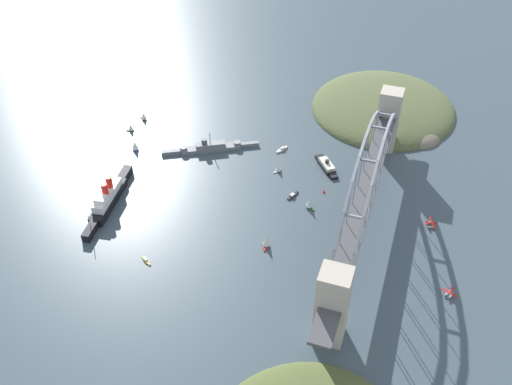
# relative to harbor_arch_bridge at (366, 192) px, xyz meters

# --- Properties ---
(ground_plane) EXTENTS (1400.00, 1400.00, 0.00)m
(ground_plane) POSITION_rel_harbor_arch_bridge_xyz_m (-0.00, -0.00, -29.84)
(ground_plane) COLOR #3D4C56
(harbor_arch_bridge) EXTENTS (267.65, 17.46, 72.93)m
(harbor_arch_bridge) POSITION_rel_harbor_arch_bridge_xyz_m (0.00, 0.00, 0.00)
(harbor_arch_bridge) COLOR #BCB29E
(harbor_arch_bridge) RESTS_ON ground
(headland_east_shore) EXTENTS (143.41, 132.14, 26.10)m
(headland_east_shore) POSITION_rel_harbor_arch_bridge_xyz_m (162.74, 8.30, -29.84)
(headland_east_shore) COLOR #515B38
(headland_east_shore) RESTS_ON ground
(ocean_liner) EXTENTS (82.97, 17.57, 20.40)m
(ocean_liner) POSITION_rel_harbor_arch_bridge_xyz_m (-38.86, 182.00, -24.18)
(ocean_liner) COLOR black
(ocean_liner) RESTS_ON ground
(naval_cruiser) EXTENTS (43.30, 74.00, 16.87)m
(naval_cruiser) POSITION_rel_harbor_arch_bridge_xyz_m (49.97, 137.58, -26.99)
(naval_cruiser) COLOR slate
(naval_cruiser) RESTS_ON ground
(harbor_ferry_steamer) EXTENTS (29.66, 24.83, 7.48)m
(harbor_ferry_steamer) POSITION_rel_harbor_arch_bridge_xyz_m (57.53, 38.87, -27.59)
(harbor_ferry_steamer) COLOR black
(harbor_ferry_steamer) RESTS_ON ground
(seaplane_taxiing_near_bridge) EXTENTS (8.22, 10.00, 4.79)m
(seaplane_taxiing_near_bridge) POSITION_rel_harbor_arch_bridge_xyz_m (-47.44, -64.75, -27.80)
(seaplane_taxiing_near_bridge) COLOR #B7B7B2
(seaplane_taxiing_near_bridge) RESTS_ON ground
(seaplane_second_in_formation) EXTENTS (11.80, 8.33, 4.94)m
(seaplane_second_in_formation) POSITION_rel_harbor_arch_bridge_xyz_m (14.03, -47.75, -27.71)
(seaplane_second_in_formation) COLOR #B7B7B2
(seaplane_second_in_formation) RESTS_ON ground
(small_boat_0) EXTENTS (7.49, 6.04, 7.33)m
(small_boat_0) POSITION_rel_harbor_arch_bridge_xyz_m (40.73, 74.38, -26.40)
(small_boat_0) COLOR silver
(small_boat_0) RESTS_ON ground
(small_boat_1) EXTENTS (8.77, 8.47, 9.41)m
(small_boat_1) POSITION_rel_harbor_arch_bridge_xyz_m (30.00, 197.07, -25.50)
(small_boat_1) COLOR #234C8C
(small_boat_1) RESTS_ON ground
(small_boat_2) EXTENTS (12.11, 5.99, 2.53)m
(small_boat_2) POSITION_rel_harbor_arch_bridge_xyz_m (13.92, 54.73, -28.94)
(small_boat_2) COLOR black
(small_boat_2) RESTS_ON ground
(small_boat_3) EXTENTS (6.35, 8.11, 9.73)m
(small_boat_3) POSITION_rel_harbor_arch_bridge_xyz_m (5.19, 39.73, -25.31)
(small_boat_3) COLOR #2D6B3D
(small_boat_3) RESTS_ON ground
(small_boat_4) EXTENTS (12.01, 7.19, 2.52)m
(small_boat_4) POSITION_rel_harbor_arch_bridge_xyz_m (69.37, 79.96, -28.92)
(small_boat_4) COLOR silver
(small_boat_4) RESTS_ON ground
(small_boat_5) EXTENTS (5.25, 7.01, 8.04)m
(small_boat_5) POSITION_rel_harbor_arch_bridge_xyz_m (54.60, 214.58, -26.03)
(small_boat_5) COLOR gold
(small_boat_5) RESTS_ON ground
(small_boat_6) EXTENTS (6.79, 9.12, 1.77)m
(small_boat_6) POSITION_rel_harbor_arch_bridge_xyz_m (-82.44, 128.77, -29.20)
(small_boat_6) COLOR gold
(small_boat_6) RESTS_ON ground
(small_boat_7) EXTENTS (6.24, 8.36, 8.12)m
(small_boat_7) POSITION_rel_harbor_arch_bridge_xyz_m (75.12, 212.61, -26.04)
(small_boat_7) COLOR #2D6B3D
(small_boat_7) RESTS_ON ground
(small_boat_8) EXTENTS (9.07, 5.28, 9.75)m
(small_boat_8) POSITION_rel_harbor_arch_bridge_xyz_m (-43.12, 57.19, -25.33)
(small_boat_8) COLOR #B2231E
(small_boat_8) RESTS_ON ground
(channel_marker_buoy) EXTENTS (2.20, 2.20, 2.75)m
(channel_marker_buoy) POSITION_rel_harbor_arch_bridge_xyz_m (25.98, 33.32, -28.72)
(channel_marker_buoy) COLOR red
(channel_marker_buoy) RESTS_ON ground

